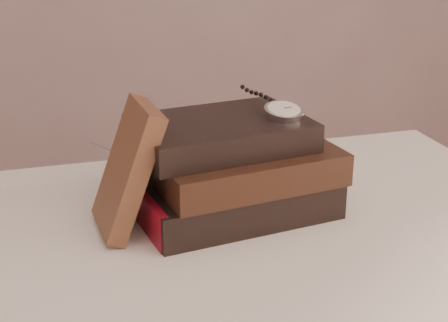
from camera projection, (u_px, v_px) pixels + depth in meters
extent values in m
cube|color=white|center=(201.00, 246.00, 0.89)|extent=(1.00, 0.60, 0.04)
cube|color=white|center=(201.00, 285.00, 0.91)|extent=(0.88, 0.49, 0.08)
cube|color=black|center=(231.00, 194.00, 0.94)|extent=(0.29, 0.22, 0.05)
cube|color=beige|center=(233.00, 193.00, 0.94)|extent=(0.28, 0.20, 0.04)
cube|color=gold|center=(137.00, 202.00, 0.91)|extent=(0.01, 0.01, 0.05)
cube|color=maroon|center=(144.00, 210.00, 0.89)|extent=(0.03, 0.17, 0.05)
cube|color=black|center=(242.00, 163.00, 0.92)|extent=(0.27, 0.20, 0.04)
cube|color=beige|center=(245.00, 163.00, 0.92)|extent=(0.26, 0.19, 0.03)
cube|color=gold|center=(153.00, 171.00, 0.90)|extent=(0.01, 0.01, 0.04)
cube|color=black|center=(220.00, 133.00, 0.91)|extent=(0.25, 0.19, 0.04)
cube|color=beige|center=(223.00, 133.00, 0.92)|extent=(0.24, 0.18, 0.03)
cube|color=gold|center=(136.00, 139.00, 0.89)|extent=(0.01, 0.01, 0.04)
cube|color=#44281A|center=(127.00, 169.00, 0.86)|extent=(0.09, 0.11, 0.17)
cylinder|color=silver|center=(284.00, 112.00, 0.91)|extent=(0.06, 0.06, 0.02)
cylinder|color=white|center=(284.00, 109.00, 0.91)|extent=(0.05, 0.05, 0.01)
torus|color=silver|center=(284.00, 109.00, 0.91)|extent=(0.06, 0.06, 0.01)
cylinder|color=silver|center=(273.00, 106.00, 0.94)|extent=(0.01, 0.01, 0.01)
cube|color=black|center=(282.00, 107.00, 0.92)|extent=(0.00, 0.02, 0.00)
cube|color=black|center=(288.00, 108.00, 0.91)|extent=(0.01, 0.00, 0.00)
sphere|color=black|center=(271.00, 101.00, 0.94)|extent=(0.01, 0.01, 0.01)
sphere|color=black|center=(266.00, 97.00, 0.96)|extent=(0.01, 0.01, 0.01)
sphere|color=black|center=(261.00, 95.00, 0.97)|extent=(0.01, 0.01, 0.01)
sphere|color=black|center=(256.00, 93.00, 0.98)|extent=(0.01, 0.01, 0.01)
sphere|color=black|center=(252.00, 92.00, 0.99)|extent=(0.01, 0.01, 0.01)
sphere|color=black|center=(247.00, 90.00, 1.01)|extent=(0.01, 0.01, 0.01)
sphere|color=black|center=(243.00, 87.00, 1.02)|extent=(0.01, 0.01, 0.01)
torus|color=silver|center=(128.00, 153.00, 0.95)|extent=(0.05, 0.02, 0.05)
torus|color=silver|center=(166.00, 148.00, 0.97)|extent=(0.05, 0.02, 0.05)
cylinder|color=silver|center=(147.00, 148.00, 0.96)|extent=(0.02, 0.01, 0.00)
cylinder|color=silver|center=(101.00, 147.00, 0.99)|extent=(0.02, 0.12, 0.03)
cylinder|color=silver|center=(168.00, 137.00, 1.03)|extent=(0.02, 0.12, 0.03)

